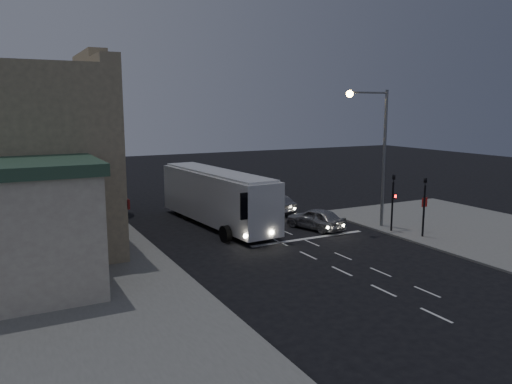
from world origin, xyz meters
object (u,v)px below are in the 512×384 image
car_sedan_a (273,204)px  car_sedan_c (213,183)px  traffic_signal_main (393,196)px  car_sedan_b (248,190)px  street_tree (96,155)px  streetlight (377,143)px  regulatory_sign (424,209)px  traffic_signal_side (424,200)px  car_suv (316,219)px  tour_bus (217,196)px

car_sedan_a → car_sedan_c: bearing=-96.6°
traffic_signal_main → car_sedan_b: bearing=101.1°
car_sedan_c → street_tree: street_tree is taller
car_sedan_a → car_sedan_b: bearing=-104.7°
car_sedan_a → car_sedan_c: size_ratio=0.86×
car_sedan_a → streetlight: size_ratio=0.46×
regulatory_sign → street_tree: size_ratio=0.35×
streetlight → traffic_signal_side: bearing=-74.3°
car_sedan_a → traffic_signal_main: (3.76, -8.94, 1.73)m
car_sedan_b → street_tree: street_tree is taller
car_sedan_b → traffic_signal_side: 17.34m
car_suv → car_sedan_b: 11.92m
tour_bus → traffic_signal_side: size_ratio=3.04×
car_sedan_c → street_tree: bearing=11.0°
tour_bus → regulatory_sign: tour_bus is taller
car_sedan_c → car_sedan_b: bearing=80.7°
tour_bus → car_suv: size_ratio=2.97×
car_suv → traffic_signal_side: traffic_signal_side is taller
regulatory_sign → streetlight: (-1.96, 2.44, 4.14)m
traffic_signal_side → street_tree: bearing=135.5°
traffic_signal_side → regulatory_sign: (1.00, 0.96, -0.82)m
car_sedan_b → traffic_signal_side: traffic_signal_side is taller
car_sedan_a → traffic_signal_main: bearing=106.1°
car_sedan_b → car_sedan_c: car_sedan_b is taller
streetlight → street_tree: 20.19m
car_sedan_b → regulatory_sign: bearing=125.2°
car_sedan_b → traffic_signal_main: (2.93, -14.91, 1.59)m
car_sedan_c → regulatory_sign: regulatory_sign is taller
car_sedan_b → traffic_signal_side: size_ratio=1.40×
car_sedan_b → car_sedan_a: bearing=101.1°
car_sedan_a → street_tree: bearing=-30.5°
tour_bus → street_tree: (-6.59, 7.15, 2.46)m
regulatory_sign → car_sedan_a: bearing=118.7°
car_sedan_a → streetlight: bearing=108.3°
traffic_signal_side → streetlight: 4.84m
traffic_signal_main → car_sedan_a: bearing=112.8°
traffic_signal_main → traffic_signal_side: (0.70, -1.98, 0.00)m
street_tree → car_suv: bearing=-43.2°
tour_bus → car_suv: 6.87m
car_suv → traffic_signal_main: (3.85, -3.02, 1.70)m
car_suv → car_sedan_c: (0.05, 17.79, -0.04)m
regulatory_sign → traffic_signal_main: bearing=149.2°
car_suv → car_sedan_a: bearing=-107.1°
tour_bus → streetlight: (8.96, -5.68, 3.69)m
car_sedan_b → car_sedan_c: bearing=-62.6°
tour_bus → traffic_signal_main: traffic_signal_main is taller
car_sedan_c → car_sedan_a: bearing=72.4°
streetlight → traffic_signal_main: bearing=-79.8°
car_sedan_c → traffic_signal_main: (3.79, -20.81, 1.74)m
traffic_signal_side → street_tree: street_tree is taller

